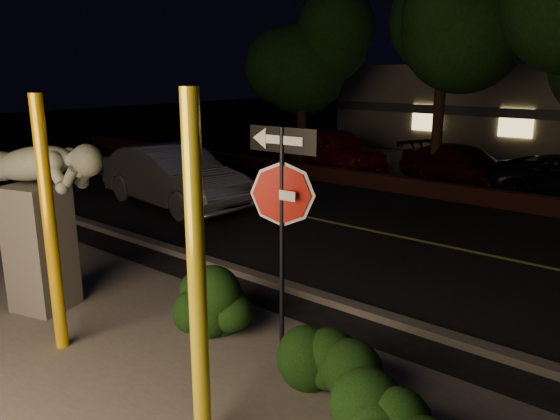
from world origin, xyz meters
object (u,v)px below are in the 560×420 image
at_px(yellow_pole_left, 50,227).
at_px(parked_car_darkred, 462,166).
at_px(yellow_pole_right, 197,279).
at_px(signpost, 282,195).
at_px(silver_sedan, 173,176).
at_px(sculpture, 38,208).
at_px(parked_car_red, 334,148).

height_order(yellow_pole_left, parked_car_darkred, yellow_pole_left).
bearing_deg(parked_car_darkred, yellow_pole_right, -149.89).
bearing_deg(parked_car_darkred, signpost, -150.89).
bearing_deg(silver_sedan, sculpture, -140.08).
xyz_separation_m(yellow_pole_right, parked_car_darkred, (-2.91, 14.28, -1.15)).
relative_size(yellow_pole_left, silver_sedan, 0.68).
height_order(signpost, parked_car_darkred, signpost).
xyz_separation_m(parked_car_red, parked_car_darkred, (5.14, -0.05, -0.13)).
distance_m(silver_sedan, parked_car_darkred, 9.45).
bearing_deg(parked_car_red, yellow_pole_right, -132.63).
bearing_deg(parked_car_red, parked_car_darkred, -72.51).
height_order(signpost, parked_car_red, signpost).
bearing_deg(sculpture, signpost, 4.98).
relative_size(sculpture, parked_car_darkred, 0.60).
relative_size(parked_car_red, parked_car_darkred, 1.02).
height_order(yellow_pole_left, signpost, yellow_pole_left).
bearing_deg(signpost, sculpture, -162.10).
xyz_separation_m(signpost, sculpture, (-3.73, -1.45, -0.49)).
xyz_separation_m(silver_sedan, parked_car_red, (0.17, 7.86, -0.05)).
xyz_separation_m(sculpture, parked_car_darkred, (1.47, 13.64, -1.03)).
bearing_deg(sculpture, silver_sedan, 107.09).
distance_m(yellow_pole_right, parked_car_darkred, 14.62).
bearing_deg(parked_car_darkred, parked_car_red, 108.02).
xyz_separation_m(yellow_pole_left, silver_sedan, (-5.21, 6.37, -0.90)).
xyz_separation_m(yellow_pole_right, sculpture, (-4.38, 0.64, -0.13)).
bearing_deg(signpost, parked_car_darkred, 97.16).
height_order(yellow_pole_right, signpost, yellow_pole_right).
distance_m(yellow_pole_left, yellow_pole_right, 3.01).
bearing_deg(signpost, silver_sedan, 146.59).
xyz_separation_m(sculpture, parked_car_red, (-3.67, 13.69, -0.89)).
height_order(yellow_pole_right, silver_sedan, yellow_pole_right).
relative_size(yellow_pole_left, sculpture, 1.27).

